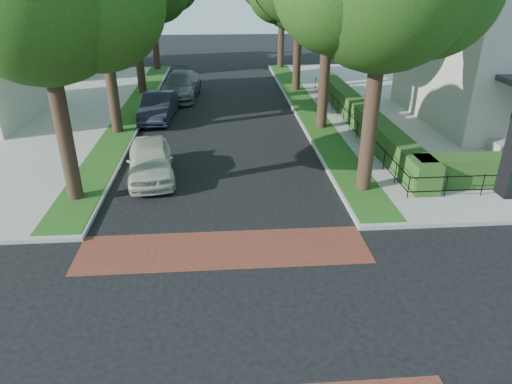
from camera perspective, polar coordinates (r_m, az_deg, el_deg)
ground at (r=11.75m, az=-3.82°, el=-15.62°), size 120.00×120.00×0.00m
crosswalk_far at (r=14.32m, az=-4.02°, el=-7.16°), size 9.00×2.20×0.01m
grass_strip_ne at (r=29.45m, az=6.30°, el=10.50°), size 1.60×29.80×0.02m
grass_strip_nw at (r=29.48m, az=-15.15°, el=9.79°), size 1.60×29.80×0.02m
hedge_main_road at (r=26.00m, az=13.03°, el=9.32°), size 1.00×18.00×1.20m
fence_main_road at (r=25.82m, az=11.28°, el=9.03°), size 0.06×18.00×0.90m
house_left_far at (r=43.80m, az=-26.82°, el=19.51°), size 10.00×9.00×10.14m
parked_car_front at (r=19.45m, az=-13.08°, el=3.91°), size 2.46×4.76×1.55m
parked_car_middle at (r=27.57m, az=-12.09°, el=10.38°), size 1.93×4.81×1.56m
parked_car_rear at (r=32.56m, az=-9.39°, el=13.01°), size 2.83×6.00×1.69m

